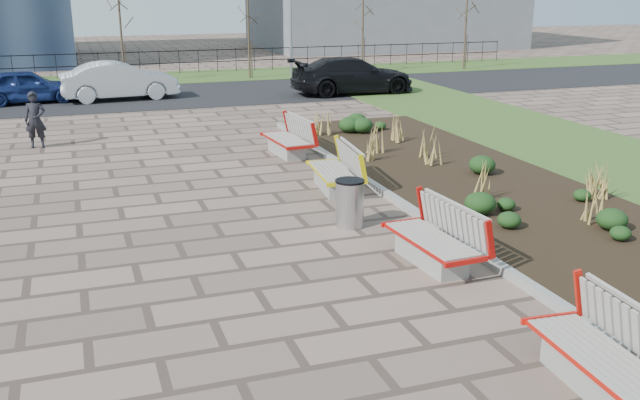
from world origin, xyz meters
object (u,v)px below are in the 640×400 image
object	(u,v)px
car_silver	(119,81)
bench_c	(333,169)
bench_b	(431,236)
litter_bin	(350,204)
bench_d	(286,137)
car_black	(353,75)
car_blue	(27,86)
pedestrian	(35,120)
bench_a	(600,351)
lamp_east	(291,15)

from	to	relation	value
car_silver	bench_c	bearing A→B (deg)	-171.67
bench_b	litter_bin	distance (m)	2.32
bench_c	car_silver	xyz separation A→B (m)	(-3.55, 15.14, 0.27)
bench_d	car_black	world-z (taller)	car_black
car_blue	bench_d	bearing A→B (deg)	-155.72
litter_bin	car_silver	world-z (taller)	car_silver
litter_bin	car_black	distance (m)	17.34
bench_c	car_blue	bearing A→B (deg)	120.44
bench_d	litter_bin	bearing A→B (deg)	-99.62
car_black	pedestrian	bearing A→B (deg)	118.92
pedestrian	car_silver	xyz separation A→B (m)	(2.89, 8.25, -0.03)
litter_bin	car_black	size ratio (longest dim) A/B	0.17
bench_a	bench_d	bearing A→B (deg)	93.99
bench_b	bench_c	distance (m)	4.74
bench_a	bench_c	distance (m)	8.81
litter_bin	pedestrian	bearing A→B (deg)	122.08
bench_a	bench_b	world-z (taller)	same
bench_c	pedestrian	distance (m)	9.44
car_black	bench_d	bearing A→B (deg)	149.70
bench_b	pedestrian	world-z (taller)	pedestrian
bench_a	bench_b	size ratio (longest dim) A/B	1.00
bench_c	pedestrian	bearing A→B (deg)	139.00
bench_b	bench_d	world-z (taller)	same
bench_c	car_silver	world-z (taller)	car_silver
bench_c	car_black	size ratio (longest dim) A/B	0.40
bench_b	bench_c	xyz separation A→B (m)	(0.00, 4.74, 0.00)
litter_bin	car_silver	size ratio (longest dim) A/B	0.20
litter_bin	car_black	xyz separation A→B (m)	(6.46, 16.09, 0.33)
bench_b	bench_d	bearing A→B (deg)	86.31
bench_a	bench_c	xyz separation A→B (m)	(0.00, 8.81, 0.00)
bench_c	bench_d	size ratio (longest dim) A/B	1.00
bench_a	car_blue	world-z (taller)	car_blue
lamp_east	bench_d	bearing A→B (deg)	-107.47
car_silver	car_black	xyz separation A→B (m)	(9.45, -1.54, 0.01)
bench_a	bench_d	world-z (taller)	same
litter_bin	lamp_east	bearing A→B (deg)	75.82
car_blue	bench_b	bearing A→B (deg)	-167.39
car_silver	lamp_east	bearing A→B (deg)	-67.57
bench_a	lamp_east	xyz separation A→B (m)	(5.00, 28.36, 2.54)
bench_d	lamp_east	xyz separation A→B (m)	(5.00, 15.89, 2.54)
pedestrian	lamp_east	bearing A→B (deg)	55.61
bench_d	car_blue	size ratio (longest dim) A/B	0.55
pedestrian	lamp_east	xyz separation A→B (m)	(11.44, 12.67, 2.24)
car_black	lamp_east	world-z (taller)	lamp_east
lamp_east	car_blue	bearing A→B (deg)	-161.01
bench_c	car_blue	distance (m)	16.94
car_silver	bench_a	bearing A→B (deg)	-176.44
bench_a	bench_b	bearing A→B (deg)	93.99
car_blue	car_silver	bearing A→B (deg)	-101.13
bench_d	pedestrian	distance (m)	7.21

